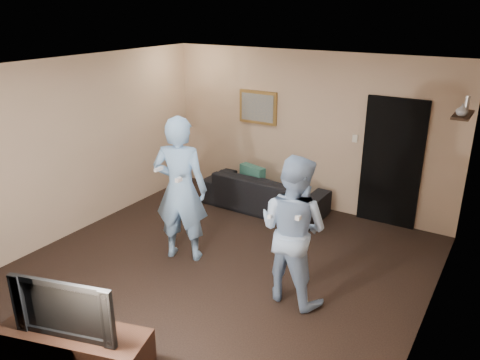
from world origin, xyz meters
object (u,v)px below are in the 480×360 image
Objects in this scene: wii_player_left at (181,189)px; television at (69,304)px; tv_console at (77,353)px; wii_player_right at (293,230)px; sofa at (264,192)px.

television is at bearing -76.51° from wii_player_left.
tv_console is 0.54m from television.
wii_player_right reaches higher than tv_console.
tv_console is at bearing -76.51° from wii_player_left.
wii_player_left reaches higher than sofa.
wii_player_left reaches higher than television.
wii_player_right reaches higher than television.
tv_console is 2.45m from wii_player_left.
wii_player_right reaches higher than sofa.
television is (0.00, 0.00, 0.54)m from tv_console.
sofa is 2.12m from wii_player_left.
sofa is 2.63m from wii_player_right.
sofa is at bearing 125.92° from wii_player_right.
television is 0.57× the size of wii_player_right.
wii_player_right is at bearing 126.87° from sofa.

